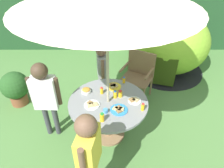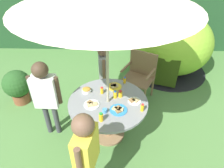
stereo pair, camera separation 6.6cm
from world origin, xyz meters
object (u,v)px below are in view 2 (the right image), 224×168
(dome_tent, at_px, (172,43))
(cup_near, at_px, (105,111))
(plate_mid_right, at_px, (92,104))
(juice_bottle_far_left, at_px, (102,90))
(plate_near_right, at_px, (134,101))
(juice_bottle_front_edge, at_px, (142,108))
(garden_table, at_px, (108,110))
(juice_bottle_back_edge, at_px, (120,94))
(potted_plant, at_px, (17,85))
(child_in_white_shirt, at_px, (45,92))
(child_in_grey_shirt, at_px, (103,66))
(child_in_yellow_shirt, at_px, (86,149))
(plate_center_back, at_px, (118,110))
(juice_bottle_near_left, at_px, (115,94))
(plate_mid_left, at_px, (114,86))
(juice_bottle_far_right, at_px, (125,80))
(wooden_chair, at_px, (140,73))
(juice_bottle_center_front, at_px, (101,117))
(snack_bowl, at_px, (86,90))

(dome_tent, distance_m, cup_near, 2.61)
(plate_mid_right, bearing_deg, juice_bottle_far_left, 64.45)
(plate_near_right, height_order, juice_bottle_front_edge, juice_bottle_front_edge)
(garden_table, height_order, juice_bottle_back_edge, juice_bottle_back_edge)
(juice_bottle_far_left, distance_m, juice_bottle_front_edge, 0.68)
(plate_mid_right, relative_size, juice_bottle_front_edge, 1.87)
(potted_plant, height_order, child_in_white_shirt, child_in_white_shirt)
(child_in_grey_shirt, relative_size, juice_bottle_front_edge, 9.54)
(child_in_grey_shirt, height_order, juice_bottle_far_left, child_in_grey_shirt)
(potted_plant, height_order, plate_mid_right, plate_mid_right)
(child_in_grey_shirt, distance_m, juice_bottle_back_edge, 0.89)
(potted_plant, bearing_deg, juice_bottle_far_left, -19.51)
(juice_bottle_front_edge, bearing_deg, child_in_yellow_shirt, -131.70)
(plate_center_back, height_order, cup_near, cup_near)
(juice_bottle_front_edge, height_order, juice_bottle_back_edge, juice_bottle_front_edge)
(garden_table, relative_size, cup_near, 17.34)
(plate_center_back, relative_size, juice_bottle_back_edge, 2.09)
(plate_near_right, bearing_deg, juice_bottle_near_left, 163.84)
(garden_table, bearing_deg, juice_bottle_far_left, 118.02)
(garden_table, height_order, plate_mid_left, plate_mid_left)
(garden_table, distance_m, plate_center_back, 0.29)
(plate_near_right, bearing_deg, juice_bottle_front_edge, -63.21)
(juice_bottle_far_left, xyz_separation_m, juice_bottle_far_right, (0.35, 0.27, -0.00))
(juice_bottle_far_left, distance_m, juice_bottle_back_edge, 0.29)
(potted_plant, bearing_deg, child_in_white_shirt, -41.61)
(garden_table, relative_size, juice_bottle_front_edge, 9.76)
(potted_plant, xyz_separation_m, cup_near, (1.69, -0.99, 0.35))
(plate_mid_right, bearing_deg, cup_near, -35.80)
(plate_near_right, distance_m, cup_near, 0.47)
(wooden_chair, height_order, plate_center_back, wooden_chair)
(wooden_chair, relative_size, juice_bottle_far_left, 8.16)
(plate_near_right, height_order, juice_bottle_far_right, juice_bottle_far_right)
(child_in_white_shirt, distance_m, juice_bottle_far_left, 0.82)
(garden_table, height_order, juice_bottle_front_edge, juice_bottle_front_edge)
(plate_mid_left, height_order, juice_bottle_center_front, juice_bottle_center_front)
(plate_center_back, bearing_deg, garden_table, 129.39)
(plate_near_right, relative_size, plate_center_back, 0.77)
(plate_mid_right, distance_m, cup_near, 0.24)
(child_in_yellow_shirt, distance_m, plate_center_back, 0.82)
(dome_tent, distance_m, plate_mid_left, 2.07)
(wooden_chair, height_order, juice_bottle_far_right, wooden_chair)
(juice_bottle_far_right, distance_m, juice_bottle_back_edge, 0.36)
(potted_plant, bearing_deg, juice_bottle_back_edge, -19.01)
(juice_bottle_far_left, relative_size, juice_bottle_back_edge, 0.97)
(plate_mid_right, bearing_deg, plate_near_right, 8.61)
(garden_table, distance_m, juice_bottle_far_left, 0.30)
(snack_bowl, bearing_deg, juice_bottle_front_edge, -25.61)
(plate_mid_left, bearing_deg, plate_near_right, -49.02)
(wooden_chair, xyz_separation_m, juice_bottle_far_left, (-0.66, -0.85, 0.23))
(potted_plant, bearing_deg, cup_near, -30.23)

